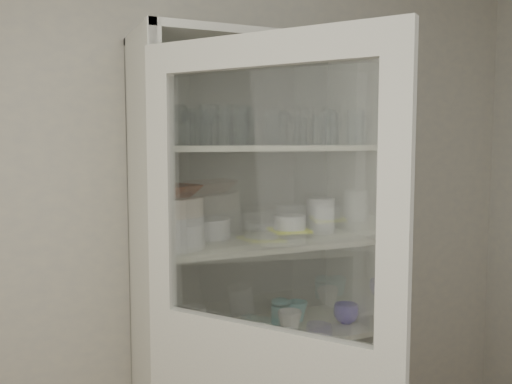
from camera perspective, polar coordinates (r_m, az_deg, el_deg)
name	(u,v)px	position (r m, az deg, el deg)	size (l,w,h in m)	color
wall_back	(195,226)	(2.45, -6.44, -3.54)	(3.60, 0.02, 2.60)	#ABA9A0
pantry_cabinet	(250,308)	(2.45, -0.61, -12.13)	(1.00, 0.45, 2.10)	silver
tumbler_0	(171,127)	(2.00, -8.96, 6.79)	(0.07, 0.07, 0.14)	silver
tumbler_1	(209,125)	(2.09, -4.95, 7.02)	(0.08, 0.08, 0.15)	silver
tumbler_2	(240,125)	(2.11, -1.73, 7.04)	(0.08, 0.08, 0.16)	silver
tumbler_3	(245,126)	(2.12, -1.14, 6.95)	(0.08, 0.08, 0.15)	silver
tumbler_4	(330,129)	(2.29, 7.84, 6.60)	(0.07, 0.07, 0.14)	silver
tumbler_5	(319,130)	(2.30, 6.65, 6.50)	(0.06, 0.06, 0.13)	silver
tumbler_6	(356,128)	(2.37, 10.44, 6.67)	(0.07, 0.07, 0.15)	silver
tumbler_7	(164,130)	(2.18, -9.65, 6.49)	(0.06, 0.06, 0.13)	silver
tumbler_8	(188,129)	(2.21, -7.16, 6.60)	(0.07, 0.07, 0.13)	silver
tumbler_9	(199,127)	(2.16, -6.03, 6.80)	(0.07, 0.07, 0.14)	silver
tumbler_10	(228,126)	(2.24, -2.99, 6.92)	(0.08, 0.08, 0.16)	silver
tumbler_11	(300,131)	(2.35, 4.70, 6.44)	(0.06, 0.06, 0.12)	silver
goblet_0	(181,123)	(2.30, -7.94, 7.22)	(0.08, 0.08, 0.19)	silver
goblet_1	(210,126)	(2.29, -4.90, 6.96)	(0.07, 0.07, 0.16)	silver
goblet_2	(284,127)	(2.48, 2.97, 6.89)	(0.07, 0.07, 0.17)	silver
goblet_3	(330,125)	(2.54, 7.77, 6.98)	(0.08, 0.08, 0.18)	silver
plate_stack_front	(174,232)	(2.15, -8.64, -4.17)	(0.24, 0.24, 0.13)	white
plate_stack_back	(206,228)	(2.36, -5.24, -3.80)	(0.21, 0.21, 0.08)	white
cream_bowl	(174,207)	(2.13, -8.67, -1.55)	(0.23, 0.23, 0.07)	beige
terracotta_bowl	(173,191)	(2.13, -8.69, 0.08)	(0.20, 0.20, 0.05)	brown
glass_platter	(290,234)	(2.41, 3.55, -4.39)	(0.35, 0.35, 0.02)	silver
yellow_trivet	(290,230)	(2.40, 3.56, -4.03)	(0.16, 0.16, 0.01)	#FFFC24
white_ramekin	(290,222)	(2.40, 3.56, -3.17)	(0.14, 0.14, 0.06)	white
grey_bowl_stack	(320,215)	(2.49, 6.79, -2.46)	(0.13, 0.13, 0.16)	silver
mug_blue	(346,313)	(2.53, 9.47, -12.49)	(0.11, 0.11, 0.09)	#271E99
mug_teal	(297,311)	(2.53, 4.31, -12.40)	(0.10, 0.10, 0.09)	teal
mug_white	(290,322)	(2.38, 3.58, -13.48)	(0.10, 0.10, 0.10)	white
teal_jar	(280,312)	(2.50, 2.58, -12.54)	(0.08, 0.08, 0.10)	teal
measuring_cups	(193,344)	(2.23, -6.61, -15.66)	(0.09, 0.09, 0.04)	silver
white_canister	(193,322)	(2.33, -6.62, -13.47)	(0.11, 0.11, 0.13)	white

